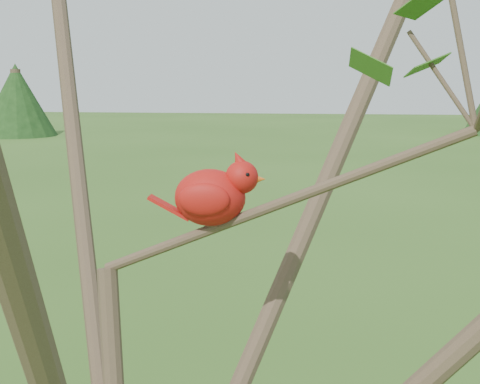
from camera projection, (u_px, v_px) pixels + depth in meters
The scene contains 3 objects.
crabapple_tree at pixel (127, 182), 1.12m from camera, with size 2.35×2.05×2.95m.
cardinal at pixel (214, 195), 1.22m from camera, with size 0.20×0.10×0.14m.
distant_trees at pixel (270, 95), 25.24m from camera, with size 41.14×10.13×3.42m.
Camera 1 is at (0.33, -1.10, 2.29)m, focal length 55.00 mm.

